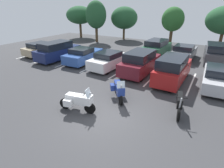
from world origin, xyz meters
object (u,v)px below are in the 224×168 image
(motorcycle_touring, at_px, (78,100))
(motorcycle_second, at_px, (119,89))
(car_silver, at_px, (219,77))
(car_blue, at_px, (83,55))
(car_far_grey, at_px, (184,52))
(car_tan, at_px, (42,49))
(car_far_charcoal, at_px, (216,54))
(motorcycle_third, at_px, (179,103))
(car_navy, at_px, (58,51))
(car_maroon, at_px, (140,62))
(car_far_green, at_px, (157,48))
(car_red, at_px, (173,69))
(car_white, at_px, (109,60))

(motorcycle_touring, distance_m, motorcycle_second, 2.56)
(motorcycle_second, distance_m, car_silver, 7.10)
(car_blue, bearing_deg, car_far_grey, 36.98)
(car_tan, relative_size, car_far_charcoal, 0.97)
(car_tan, bearing_deg, motorcycle_third, -16.63)
(motorcycle_touring, height_order, car_tan, car_tan)
(car_navy, relative_size, car_maroon, 1.02)
(car_far_charcoal, bearing_deg, motorcycle_third, -96.42)
(car_silver, bearing_deg, car_tan, 179.90)
(car_navy, xyz_separation_m, car_far_green, (8.36, 6.46, -0.02))
(motorcycle_touring, relative_size, motorcycle_second, 1.16)
(car_red, height_order, car_far_charcoal, car_red)
(car_navy, xyz_separation_m, car_far_grey, (11.21, 6.72, -0.20))
(motorcycle_touring, distance_m, car_maroon, 7.22)
(car_far_grey, bearing_deg, motorcycle_third, -81.46)
(car_maroon, relative_size, car_far_grey, 1.12)
(car_silver, height_order, car_far_grey, car_far_grey)
(car_blue, xyz_separation_m, car_silver, (11.62, 0.01, -0.01))
(car_tan, xyz_separation_m, car_far_green, (11.31, 5.96, 0.19))
(car_maroon, bearing_deg, car_white, -176.99)
(car_red, bearing_deg, car_blue, 176.06)
(car_navy, height_order, car_red, car_red)
(car_tan, distance_m, car_blue, 5.85)
(car_tan, height_order, car_red, car_red)
(car_tan, xyz_separation_m, car_maroon, (11.75, -0.04, 0.19))
(motorcycle_third, distance_m, car_blue, 10.99)
(car_maroon, xyz_separation_m, car_far_green, (-0.44, 5.99, 0.00))
(motorcycle_second, height_order, car_far_charcoal, car_far_charcoal)
(car_white, xyz_separation_m, car_red, (5.64, -0.44, 0.25))
(car_maroon, distance_m, car_far_grey, 6.70)
(motorcycle_second, bearing_deg, car_blue, 142.85)
(car_tan, bearing_deg, car_silver, -0.10)
(car_tan, relative_size, car_far_grey, 1.01)
(car_tan, bearing_deg, car_blue, -0.35)
(motorcycle_touring, bearing_deg, car_tan, 147.06)
(motorcycle_touring, bearing_deg, motorcycle_third, 28.45)
(car_silver, bearing_deg, car_far_green, 135.83)
(car_silver, bearing_deg, car_red, -168.55)
(car_far_charcoal, bearing_deg, car_tan, -160.35)
(motorcycle_second, relative_size, car_white, 0.41)
(car_far_grey, bearing_deg, car_maroon, -111.03)
(motorcycle_third, distance_m, car_red, 4.30)
(motorcycle_touring, height_order, car_maroon, car_maroon)
(motorcycle_touring, bearing_deg, car_blue, 126.43)
(car_navy, height_order, car_far_green, car_navy)
(car_navy, distance_m, car_far_charcoal, 15.52)
(car_navy, distance_m, car_red, 11.55)
(car_far_green, relative_size, car_far_grey, 1.05)
(car_silver, relative_size, car_far_charcoal, 1.04)
(car_navy, relative_size, car_silver, 1.05)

